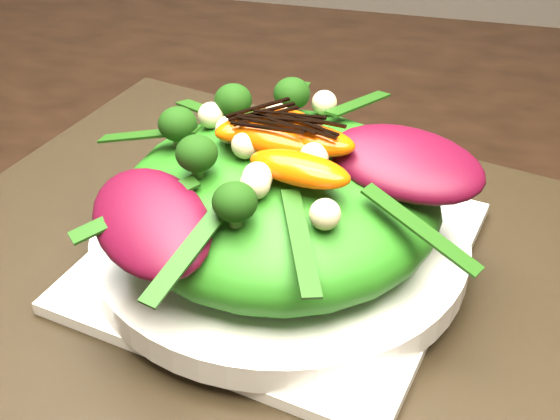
% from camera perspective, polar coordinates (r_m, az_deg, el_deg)
% --- Properties ---
extents(placemat, '(0.58, 0.50, 0.00)m').
position_cam_1_polar(placemat, '(0.52, 0.00, -3.99)').
color(placemat, black).
rests_on(placemat, dining_table).
extents(plate_base, '(0.28, 0.28, 0.01)m').
position_cam_1_polar(plate_base, '(0.52, -0.00, -3.43)').
color(plate_base, white).
rests_on(plate_base, placemat).
extents(salad_bowl, '(0.33, 0.33, 0.02)m').
position_cam_1_polar(salad_bowl, '(0.51, -0.00, -2.22)').
color(salad_bowl, silver).
rests_on(salad_bowl, plate_base).
extents(lettuce_mound, '(0.21, 0.21, 0.07)m').
position_cam_1_polar(lettuce_mound, '(0.49, -0.00, 0.83)').
color(lettuce_mound, '#286D14').
rests_on(lettuce_mound, salad_bowl).
extents(radicchio_leaf, '(0.10, 0.07, 0.02)m').
position_cam_1_polar(radicchio_leaf, '(0.47, 9.65, 3.53)').
color(radicchio_leaf, '#3F0616').
rests_on(radicchio_leaf, lettuce_mound).
extents(orange_segment, '(0.07, 0.05, 0.02)m').
position_cam_1_polar(orange_segment, '(0.47, -0.81, 5.82)').
color(orange_segment, '#CF4003').
rests_on(orange_segment, lettuce_mound).
extents(broccoli_floret, '(0.05, 0.05, 0.04)m').
position_cam_1_polar(broccoli_floret, '(0.50, -7.12, 7.18)').
color(broccoli_floret, '#123209').
rests_on(broccoli_floret, lettuce_mound).
extents(macadamia_nut, '(0.02, 0.02, 0.02)m').
position_cam_1_polar(macadamia_nut, '(0.44, 2.14, 2.76)').
color(macadamia_nut, beige).
rests_on(macadamia_nut, lettuce_mound).
extents(balsamic_drizzle, '(0.04, 0.02, 0.00)m').
position_cam_1_polar(balsamic_drizzle, '(0.47, -0.82, 6.79)').
color(balsamic_drizzle, black).
rests_on(balsamic_drizzle, orange_segment).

